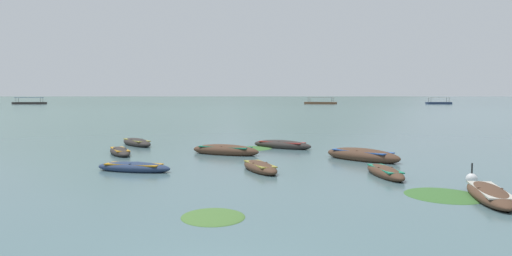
{
  "coord_description": "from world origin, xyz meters",
  "views": [
    {
      "loc": [
        0.77,
        -8.25,
        3.26
      ],
      "look_at": [
        0.84,
        34.43,
        0.42
      ],
      "focal_mm": 35.07,
      "sensor_mm": 36.0,
      "label": 1
    }
  ],
  "objects_px": {
    "rowboat_1": "(362,155)",
    "mooring_buoy": "(471,179)",
    "rowboat_5": "(133,168)",
    "rowboat_8": "(281,145)",
    "rowboat_0": "(489,194)",
    "rowboat_6": "(225,150)",
    "ferry_0": "(320,103)",
    "ferry_1": "(438,103)",
    "rowboat_4": "(259,167)",
    "rowboat_7": "(136,143)",
    "rowboat_3": "(119,152)",
    "ferry_2": "(29,103)",
    "rowboat_2": "(384,172)"
  },
  "relations": [
    {
      "from": "rowboat_5",
      "to": "ferry_1",
      "type": "xyz_separation_m",
      "value": [
        68.69,
        152.24,
        0.29
      ]
    },
    {
      "from": "rowboat_5",
      "to": "ferry_0",
      "type": "distance_m",
      "value": 156.92
    },
    {
      "from": "rowboat_5",
      "to": "rowboat_7",
      "type": "xyz_separation_m",
      "value": [
        -2.48,
        10.92,
        0.02
      ]
    },
    {
      "from": "rowboat_4",
      "to": "ferry_1",
      "type": "relative_size",
      "value": 0.42
    },
    {
      "from": "rowboat_5",
      "to": "ferry_1",
      "type": "distance_m",
      "value": 167.02
    },
    {
      "from": "rowboat_7",
      "to": "rowboat_8",
      "type": "bearing_deg",
      "value": -10.09
    },
    {
      "from": "rowboat_1",
      "to": "rowboat_3",
      "type": "height_order",
      "value": "rowboat_1"
    },
    {
      "from": "rowboat_5",
      "to": "rowboat_8",
      "type": "relative_size",
      "value": 0.89
    },
    {
      "from": "rowboat_4",
      "to": "ferry_1",
      "type": "bearing_deg",
      "value": 67.42
    },
    {
      "from": "rowboat_0",
      "to": "rowboat_6",
      "type": "height_order",
      "value": "rowboat_6"
    },
    {
      "from": "mooring_buoy",
      "to": "rowboat_0",
      "type": "bearing_deg",
      "value": -104.5
    },
    {
      "from": "rowboat_7",
      "to": "ferry_2",
      "type": "height_order",
      "value": "ferry_2"
    },
    {
      "from": "rowboat_1",
      "to": "rowboat_4",
      "type": "bearing_deg",
      "value": -145.03
    },
    {
      "from": "rowboat_1",
      "to": "rowboat_7",
      "type": "relative_size",
      "value": 1.09
    },
    {
      "from": "rowboat_5",
      "to": "ferry_2",
      "type": "distance_m",
      "value": 168.72
    },
    {
      "from": "rowboat_8",
      "to": "rowboat_7",
      "type": "bearing_deg",
      "value": 169.91
    },
    {
      "from": "rowboat_1",
      "to": "ferry_0",
      "type": "distance_m",
      "value": 151.78
    },
    {
      "from": "rowboat_1",
      "to": "rowboat_4",
      "type": "height_order",
      "value": "rowboat_1"
    },
    {
      "from": "ferry_1",
      "to": "mooring_buoy",
      "type": "relative_size",
      "value": 10.11
    },
    {
      "from": "rowboat_2",
      "to": "mooring_buoy",
      "type": "xyz_separation_m",
      "value": [
        2.97,
        -1.18,
        -0.06
      ]
    },
    {
      "from": "rowboat_2",
      "to": "ferry_2",
      "type": "bearing_deg",
      "value": 118.64
    },
    {
      "from": "rowboat_1",
      "to": "ferry_0",
      "type": "relative_size",
      "value": 0.36
    },
    {
      "from": "rowboat_3",
      "to": "rowboat_5",
      "type": "xyz_separation_m",
      "value": [
        2.22,
        -5.99,
        0.01
      ]
    },
    {
      "from": "rowboat_6",
      "to": "rowboat_1",
      "type": "bearing_deg",
      "value": -18.85
    },
    {
      "from": "rowboat_3",
      "to": "ferry_2",
      "type": "distance_m",
      "value": 162.36
    },
    {
      "from": "rowboat_0",
      "to": "rowboat_8",
      "type": "relative_size",
      "value": 1.08
    },
    {
      "from": "ferry_0",
      "to": "rowboat_3",
      "type": "bearing_deg",
      "value": -101.49
    },
    {
      "from": "rowboat_5",
      "to": "rowboat_0",
      "type": "bearing_deg",
      "value": -24.79
    },
    {
      "from": "rowboat_6",
      "to": "mooring_buoy",
      "type": "distance_m",
      "value": 13.02
    },
    {
      "from": "rowboat_1",
      "to": "mooring_buoy",
      "type": "relative_size",
      "value": 5.08
    },
    {
      "from": "rowboat_2",
      "to": "mooring_buoy",
      "type": "height_order",
      "value": "mooring_buoy"
    },
    {
      "from": "rowboat_8",
      "to": "rowboat_3",
      "type": "bearing_deg",
      "value": -160.08
    },
    {
      "from": "rowboat_0",
      "to": "ferry_2",
      "type": "relative_size",
      "value": 0.39
    },
    {
      "from": "rowboat_8",
      "to": "rowboat_5",
      "type": "bearing_deg",
      "value": -126.36
    },
    {
      "from": "rowboat_1",
      "to": "ferry_2",
      "type": "height_order",
      "value": "ferry_2"
    },
    {
      "from": "rowboat_2",
      "to": "rowboat_7",
      "type": "xyz_separation_m",
      "value": [
        -12.9,
        12.24,
        0.02
      ]
    },
    {
      "from": "rowboat_3",
      "to": "rowboat_4",
      "type": "bearing_deg",
      "value": -38.02
    },
    {
      "from": "rowboat_0",
      "to": "ferry_2",
      "type": "xyz_separation_m",
      "value": [
        -85.83,
        157.76,
        0.29
      ]
    },
    {
      "from": "ferry_0",
      "to": "ferry_1",
      "type": "bearing_deg",
      "value": -3.05
    },
    {
      "from": "rowboat_0",
      "to": "ferry_2",
      "type": "height_order",
      "value": "ferry_2"
    },
    {
      "from": "rowboat_1",
      "to": "rowboat_3",
      "type": "distance_m",
      "value": 12.99
    },
    {
      "from": "rowboat_1",
      "to": "rowboat_6",
      "type": "xyz_separation_m",
      "value": [
        -7.01,
        2.39,
        -0.02
      ]
    },
    {
      "from": "rowboat_0",
      "to": "rowboat_7",
      "type": "xyz_separation_m",
      "value": [
        -15.02,
        16.71,
        0.02
      ]
    },
    {
      "from": "rowboat_4",
      "to": "rowboat_7",
      "type": "distance_m",
      "value": 13.44
    },
    {
      "from": "rowboat_3",
      "to": "ferry_0",
      "type": "xyz_separation_m",
      "value": [
        30.17,
        148.42,
        0.3
      ]
    },
    {
      "from": "rowboat_1",
      "to": "ferry_2",
      "type": "bearing_deg",
      "value": 119.48
    },
    {
      "from": "rowboat_4",
      "to": "mooring_buoy",
      "type": "xyz_separation_m",
      "value": [
        7.99,
        -2.53,
        -0.07
      ]
    },
    {
      "from": "ferry_1",
      "to": "rowboat_7",
      "type": "bearing_deg",
      "value": -116.73
    },
    {
      "from": "rowboat_6",
      "to": "ferry_2",
      "type": "height_order",
      "value": "ferry_2"
    },
    {
      "from": "rowboat_6",
      "to": "mooring_buoy",
      "type": "height_order",
      "value": "mooring_buoy"
    }
  ]
}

